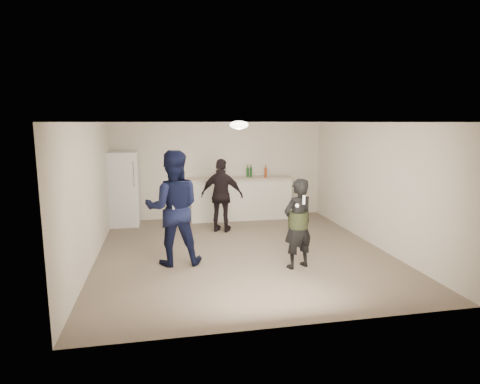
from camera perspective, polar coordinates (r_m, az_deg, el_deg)
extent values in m
plane|color=#6B5B4C|center=(7.95, 0.28, -8.43)|extent=(6.00, 6.00, 0.00)
plane|color=silver|center=(7.55, 0.30, 9.88)|extent=(6.00, 6.00, 0.00)
plane|color=beige|center=(10.58, -2.93, 3.08)|extent=(6.00, 0.00, 6.00)
plane|color=beige|center=(4.81, 7.40, -5.22)|extent=(6.00, 0.00, 6.00)
plane|color=beige|center=(7.61, -20.45, -0.19)|extent=(0.00, 6.00, 6.00)
plane|color=beige|center=(8.62, 18.51, 1.03)|extent=(0.00, 6.00, 6.00)
cube|color=silver|center=(10.46, 0.08, -1.01)|extent=(2.60, 0.56, 1.05)
cube|color=#BEA993|center=(10.37, 0.08, 1.95)|extent=(2.68, 0.64, 0.04)
cube|color=white|center=(10.17, -16.23, 0.43)|extent=(0.70, 0.70, 1.80)
cylinder|color=silver|center=(9.73, -14.88, 2.46)|extent=(0.02, 0.02, 0.60)
ellipsoid|color=white|center=(7.85, -0.14, 9.52)|extent=(0.36, 0.36, 0.16)
cylinder|color=#B9B8BD|center=(10.31, -3.43, 2.47)|extent=(0.08, 0.08, 0.17)
imported|color=#0F1741|center=(7.13, -9.48, -2.26)|extent=(1.02, 0.81, 2.03)
imported|color=black|center=(6.97, 8.24, -4.48)|extent=(0.66, 0.54, 1.57)
cylinder|color=#273317|center=(6.95, 8.25, -3.95)|extent=(0.34, 0.34, 0.28)
imported|color=black|center=(9.20, -2.59, -0.50)|extent=(1.07, 0.78, 1.69)
cube|color=silver|center=(6.85, -9.42, -2.46)|extent=(0.04, 0.04, 0.15)
sphere|color=white|center=(6.90, -8.41, -2.94)|extent=(0.07, 0.07, 0.07)
cube|color=white|center=(6.63, 9.05, -1.09)|extent=(0.04, 0.04, 0.15)
sphere|color=white|center=(6.65, 8.13, -1.92)|extent=(0.07, 0.07, 0.07)
cylinder|color=#164E1A|center=(10.52, 1.10, 2.80)|extent=(0.07, 0.07, 0.23)
cylinder|color=#134516|center=(10.48, 1.56, 2.85)|extent=(0.06, 0.06, 0.26)
cylinder|color=#953C15|center=(10.44, 3.67, 2.77)|extent=(0.07, 0.07, 0.25)
cylinder|color=silver|center=(10.54, 3.91, 2.68)|extent=(0.07, 0.07, 0.19)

